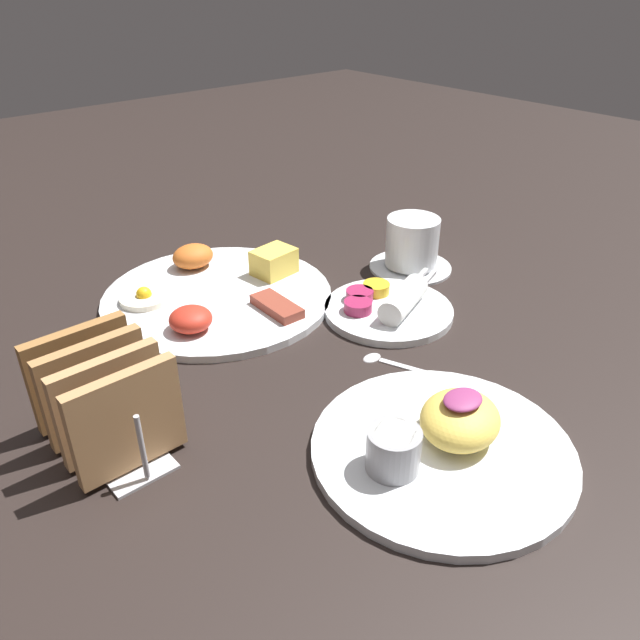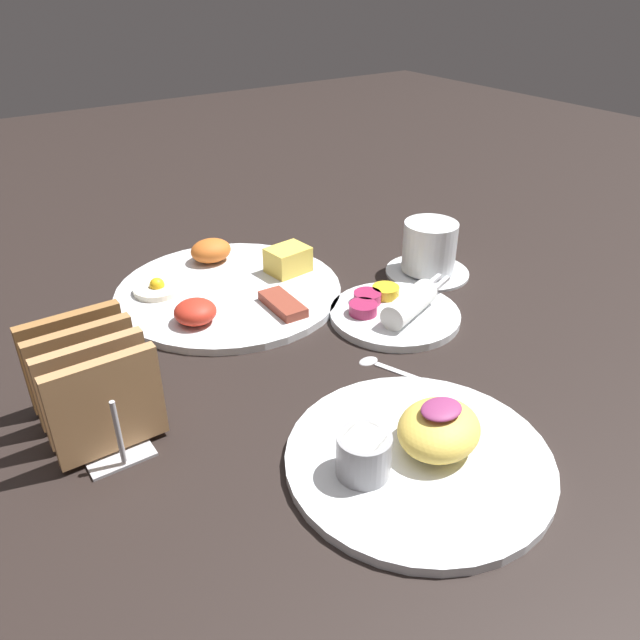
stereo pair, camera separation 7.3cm
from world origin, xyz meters
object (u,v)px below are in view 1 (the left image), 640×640
at_px(plate_foreground, 442,442).
at_px(toast_rack, 105,400).
at_px(coffee_cup, 412,246).
at_px(plate_breakfast, 217,292).
at_px(plate_condiments, 389,306).

relative_size(plate_foreground, toast_rack, 1.64).
distance_m(plate_foreground, coffee_cup, 0.40).
distance_m(plate_breakfast, plate_foreground, 0.39).
bearing_deg(coffee_cup, toast_rack, -172.19).
relative_size(plate_breakfast, toast_rack, 2.05).
bearing_deg(toast_rack, coffee_cup, 7.81).
bearing_deg(plate_breakfast, coffee_cup, -21.94).
bearing_deg(coffee_cup, plate_breakfast, 158.06).
height_order(plate_foreground, coffee_cup, coffee_cup).
height_order(plate_breakfast, plate_condiments, plate_breakfast).
bearing_deg(plate_condiments, toast_rack, 179.39).
distance_m(plate_condiments, coffee_cup, 0.14).
xyz_separation_m(plate_condiments, plate_foreground, (-0.15, -0.21, 0.00)).
distance_m(plate_foreground, toast_rack, 0.31).
xyz_separation_m(plate_condiments, coffee_cup, (0.12, 0.07, 0.02)).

